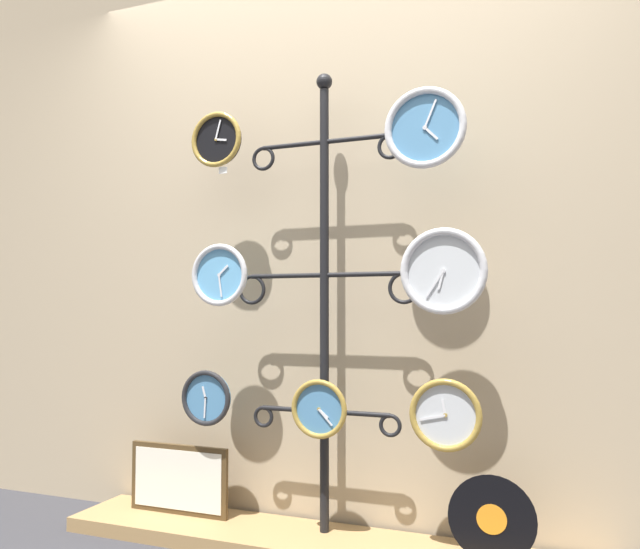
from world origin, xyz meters
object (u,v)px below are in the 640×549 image
clock_bottom_center (319,409)px  vinyl_record (492,519)px  clock_bottom_left (207,398)px  clock_bottom_right (446,415)px  clock_middle_left (220,275)px  picture_frame (179,479)px  clock_middle_right (443,271)px  clock_top_left (217,140)px  display_stand (324,389)px  clock_top_right (425,128)px

clock_bottom_center → vinyl_record: size_ratio=0.75×
clock_bottom_left → clock_bottom_right: size_ratio=0.88×
clock_middle_left → clock_bottom_left: size_ratio=1.12×
clock_bottom_right → picture_frame: clock_bottom_right is taller
clock_middle_right → clock_bottom_center: bearing=-178.8°
clock_top_left → clock_middle_right: size_ratio=0.75×
vinyl_record → clock_middle_right: bearing=-179.0°
display_stand → picture_frame: 0.80m
clock_bottom_right → picture_frame: size_ratio=0.55×
clock_top_right → clock_bottom_left: size_ratio=1.33×
clock_top_right → clock_middle_right: (0.06, 0.02, -0.54)m
clock_middle_left → clock_bottom_left: (-0.08, 0.03, -0.52)m
clock_middle_right → clock_top_left: bearing=179.8°
clock_bottom_center → clock_bottom_right: (0.49, 0.01, 0.00)m
picture_frame → clock_middle_left: bearing=-18.8°
vinyl_record → clock_bottom_left: bearing=180.0°
clock_top_right → picture_frame: size_ratio=0.64×
clock_middle_left → clock_middle_right: size_ratio=0.81×
display_stand → clock_top_right: (0.45, -0.11, 1.01)m
clock_middle_left → clock_middle_right: clock_middle_right is taller
clock_top_left → clock_middle_right: clock_top_left is taller
display_stand → clock_top_right: 1.11m
clock_top_right → vinyl_record: (0.22, 0.02, -1.42)m
clock_top_right → clock_bottom_center: size_ratio=1.35×
clock_top_left → vinyl_record: size_ratio=0.79×
clock_middle_right → clock_bottom_center: clock_middle_right is taller
clock_top_right → vinyl_record: clock_top_right is taller
clock_middle_right → vinyl_record: clock_middle_right is taller
vinyl_record → picture_frame: (-1.34, 0.05, -0.00)m
display_stand → clock_top_right: display_stand is taller
clock_top_right → clock_middle_right: clock_top_right is taller
display_stand → clock_middle_left: 0.64m
clock_bottom_right → clock_bottom_center: bearing=-178.8°
clock_middle_right → clock_middle_left: bearing=-178.3°
picture_frame → clock_bottom_right: bearing=-2.8°
clock_middle_right → clock_bottom_left: bearing=179.8°
display_stand → clock_bottom_center: bearing=-80.8°
display_stand → clock_middle_left: (-0.43, -0.11, 0.47)m
clock_bottom_right → clock_bottom_left: bearing=179.8°
display_stand → clock_middle_left: bearing=-165.1°
clock_bottom_left → clock_top_right: bearing=-1.5°
picture_frame → clock_bottom_center: bearing=-5.6°
clock_bottom_left → clock_bottom_center: bearing=-1.5°
vinyl_record → clock_bottom_right: bearing=-179.0°
clock_top_right → clock_bottom_right: size_ratio=1.17×
clock_middle_left → clock_bottom_right: bearing=1.7°
clock_middle_left → clock_bottom_right: size_ratio=0.99×
clock_middle_right → clock_top_right: bearing=-159.7°
clock_top_left → picture_frame: (-0.21, 0.05, -1.48)m
clock_top_right → clock_bottom_left: 1.42m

